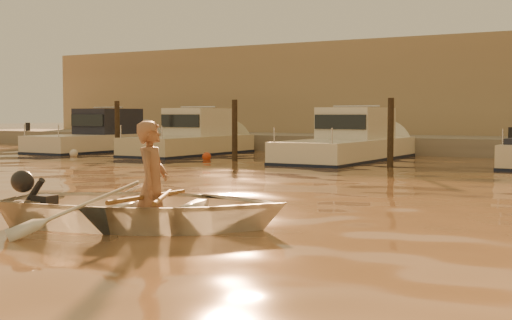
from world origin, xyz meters
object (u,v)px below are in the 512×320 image
Objects in this scene: moored_boat_0 at (98,136)px; moored_boat_1 at (189,138)px; moored_boat_2 at (348,141)px; dinghy at (146,206)px; person at (152,185)px; waterfront_building at (496,94)px.

moored_boat_0 is 4.58m from moored_boat_1.
moored_boat_1 is 0.85× the size of moored_boat_2.
person is (0.09, 0.03, 0.29)m from dinghy.
dinghy is at bearing -56.35° from moored_boat_1.
moored_boat_2 is (-3.16, 14.26, 0.05)m from person.
moored_boat_0 is at bearing 180.00° from moored_boat_1.
moored_boat_1 reaches higher than person.
moored_boat_2 is at bearing -7.74° from dinghy.
person is 0.22× the size of moored_boat_2.
person is 14.61m from moored_boat_2.
moored_boat_2 is 0.17× the size of waterfront_building.
waterfront_building is at bearing -18.46° from dinghy.
moored_boat_0 is 1.06× the size of moored_boat_1.
person is 17.20m from moored_boat_1.
moored_boat_0 and moored_boat_2 have the same top height.
waterfront_building is (2.46, 11.00, 1.77)m from moored_boat_2.
moored_boat_2 is (-3.07, 14.30, 0.34)m from dinghy.
moored_boat_0 is 17.49m from waterfront_building.
person is 0.04× the size of waterfront_building.
person is 25.34m from waterfront_building.
person is at bearing -45.15° from moored_boat_0.
person is 0.25× the size of moored_boat_0.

